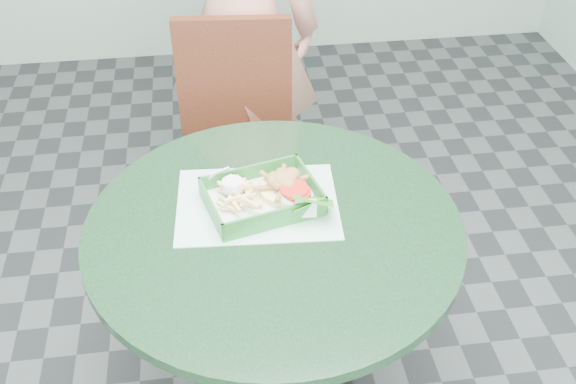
{
  "coord_description": "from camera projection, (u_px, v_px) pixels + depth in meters",
  "views": [
    {
      "loc": [
        -0.14,
        -1.28,
        1.9
      ],
      "look_at": [
        0.05,
        0.1,
        0.79
      ],
      "focal_mm": 42.0,
      "sensor_mm": 36.0,
      "label": 1
    }
  ],
  "objects": [
    {
      "name": "garnish_cup",
      "position": [
        297.0,
        208.0,
        1.72
      ],
      "size": [
        0.13,
        0.13,
        0.05
      ],
      "rotation": [
        0.0,
        0.0,
        0.21
      ],
      "color": "white",
      "rests_on": "food_basket"
    },
    {
      "name": "crab_sandwich",
      "position": [
        285.0,
        192.0,
        1.76
      ],
      "size": [
        0.13,
        0.13,
        0.07
      ],
      "rotation": [
        0.0,
        0.0,
        0.06
      ],
      "color": "#F4DA80",
      "rests_on": "food_basket"
    },
    {
      "name": "cafe_table",
      "position": [
        275.0,
        276.0,
        1.83
      ],
      "size": [
        0.96,
        0.96,
        0.75
      ],
      "color": "black",
      "rests_on": "floor"
    },
    {
      "name": "fries_pile",
      "position": [
        239.0,
        197.0,
        1.76
      ],
      "size": [
        0.14,
        0.14,
        0.04
      ],
      "primitive_type": null,
      "rotation": [
        0.0,
        0.0,
        -0.43
      ],
      "color": "#FFDC89",
      "rests_on": "food_basket"
    },
    {
      "name": "sauce_ramekin",
      "position": [
        236.0,
        187.0,
        1.78
      ],
      "size": [
        0.06,
        0.06,
        0.03
      ],
      "rotation": [
        0.0,
        0.0,
        -0.31
      ],
      "color": "white",
      "rests_on": "food_basket"
    },
    {
      "name": "placemat",
      "position": [
        258.0,
        209.0,
        1.78
      ],
      "size": [
        0.44,
        0.34,
        0.0
      ],
      "primitive_type": "cube",
      "rotation": [
        0.0,
        0.0,
        -0.07
      ],
      "color": "#ACE0CD",
      "rests_on": "cafe_table"
    },
    {
      "name": "diner_person",
      "position": [
        239.0,
        5.0,
        2.44
      ],
      "size": [
        0.76,
        0.6,
        1.81
      ],
      "primitive_type": "imported",
      "rotation": [
        0.0,
        0.0,
        2.85
      ],
      "color": "#E8937F",
      "rests_on": "floor"
    },
    {
      "name": "food_basket",
      "position": [
        262.0,
        206.0,
        1.76
      ],
      "size": [
        0.28,
        0.21,
        0.06
      ],
      "rotation": [
        0.0,
        0.0,
        0.25
      ],
      "color": "#25702C",
      "rests_on": "placemat"
    },
    {
      "name": "dining_chair",
      "position": [
        239.0,
        131.0,
        2.46
      ],
      "size": [
        0.42,
        0.42,
        0.93
      ],
      "rotation": [
        0.0,
        0.0,
        -0.09
      ],
      "color": "#342517",
      "rests_on": "floor"
    }
  ]
}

